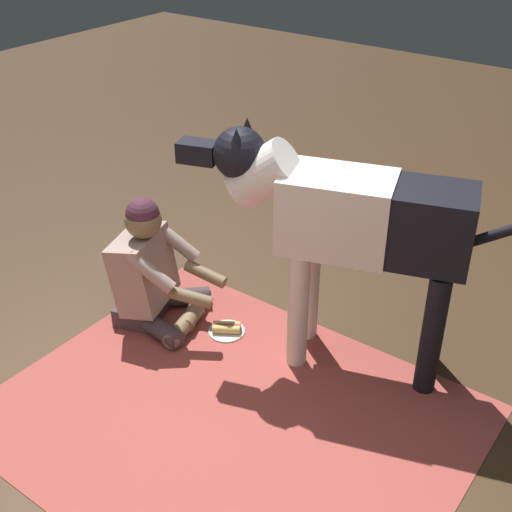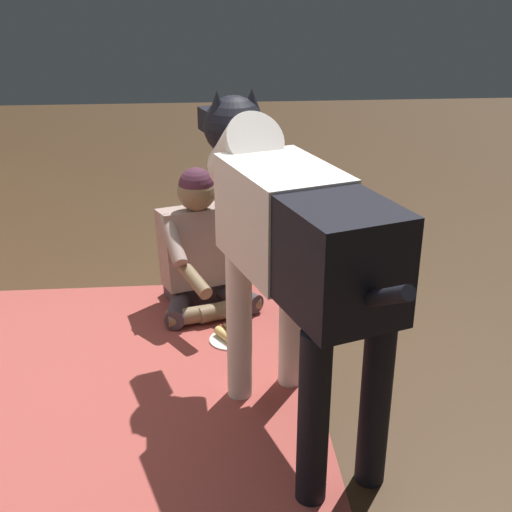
# 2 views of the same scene
# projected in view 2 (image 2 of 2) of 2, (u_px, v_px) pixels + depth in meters

# --- Properties ---
(ground_plane) EXTENTS (14.10, 14.10, 0.00)m
(ground_plane) POSITION_uv_depth(u_px,v_px,m) (133.00, 390.00, 3.08)
(ground_plane) COLOR #3C2816
(area_rug) EXTENTS (2.27, 1.83, 0.01)m
(area_rug) POSITION_uv_depth(u_px,v_px,m) (117.00, 395.00, 3.03)
(area_rug) COLOR #9D423B
(area_rug) RESTS_ON ground
(person_sitting_on_floor) EXTENTS (0.70, 0.60, 0.80)m
(person_sitting_on_floor) POSITION_uv_depth(u_px,v_px,m) (200.00, 251.00, 3.74)
(person_sitting_on_floor) COLOR #3E333A
(person_sitting_on_floor) RESTS_ON ground
(large_dog) EXTENTS (1.64, 0.69, 1.31)m
(large_dog) POSITION_uv_depth(u_px,v_px,m) (288.00, 232.00, 2.58)
(large_dog) COLOR silver
(large_dog) RESTS_ON ground
(hot_dog_on_plate) EXTENTS (0.22, 0.22, 0.06)m
(hot_dog_on_plate) POSITION_uv_depth(u_px,v_px,m) (230.00, 336.00, 3.47)
(hot_dog_on_plate) COLOR silver
(hot_dog_on_plate) RESTS_ON ground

